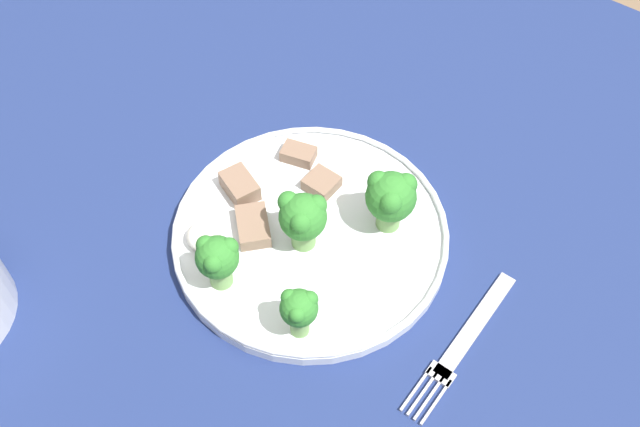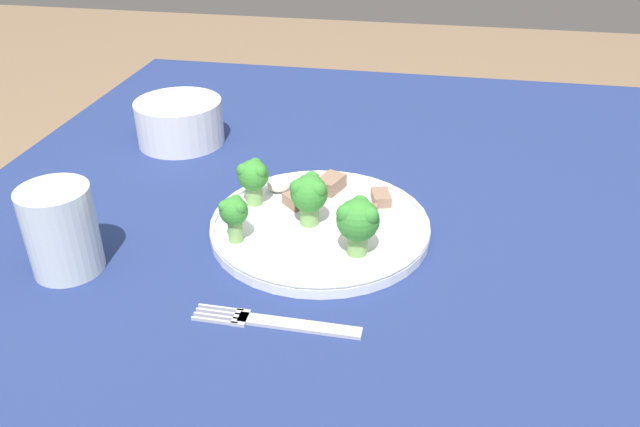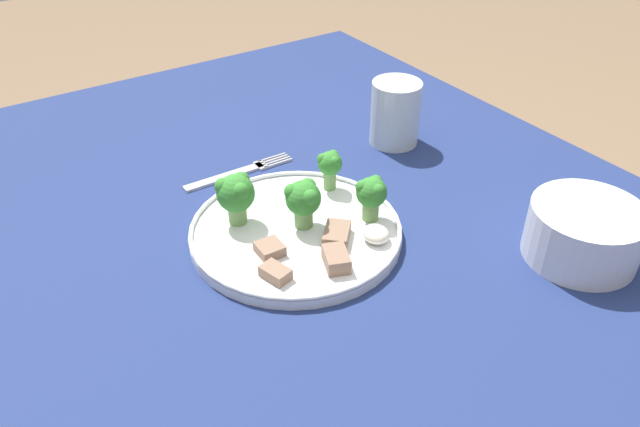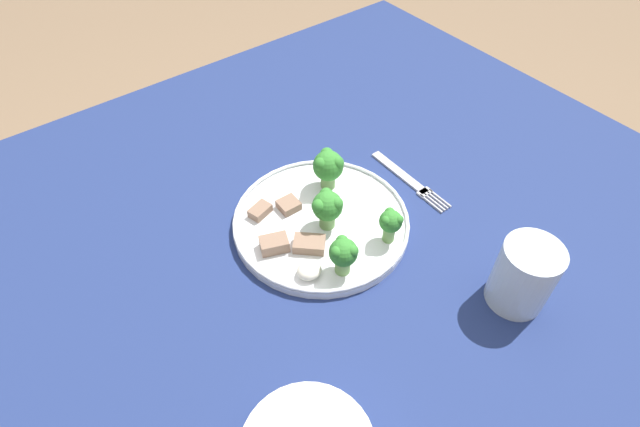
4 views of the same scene
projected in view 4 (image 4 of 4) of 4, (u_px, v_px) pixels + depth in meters
ground_plane at (313, 406)px, 1.30m from camera, size 8.00×8.00×0.00m
table at (309, 260)px, 0.84m from camera, size 1.25×1.02×0.72m
dinner_plate at (321, 222)px, 0.77m from camera, size 0.27×0.27×0.02m
fork at (408, 179)px, 0.84m from camera, size 0.02×0.17×0.00m
drinking_glass at (522, 278)px, 0.65m from camera, size 0.08×0.08×0.10m
broccoli_floret_near_rim_left at (391, 222)px, 0.71m from camera, size 0.03×0.03×0.06m
broccoli_floret_center_left at (327, 207)px, 0.73m from camera, size 0.05×0.05×0.06m
broccoli_floret_back_left at (343, 253)px, 0.67m from camera, size 0.04×0.04×0.06m
broccoli_floret_front_left at (328, 166)px, 0.78m from camera, size 0.05×0.05×0.07m
meat_slice_front_slice at (309, 244)px, 0.72m from camera, size 0.05×0.05×0.02m
meat_slice_middle_slice at (260, 211)px, 0.77m from camera, size 0.04×0.03×0.01m
meat_slice_rear_slice at (274, 244)px, 0.72m from camera, size 0.05×0.04×0.02m
meat_slice_edge_slice at (289, 205)px, 0.78m from camera, size 0.03×0.03×0.01m
sauce_dollop at (309, 270)px, 0.69m from camera, size 0.04×0.03×0.02m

